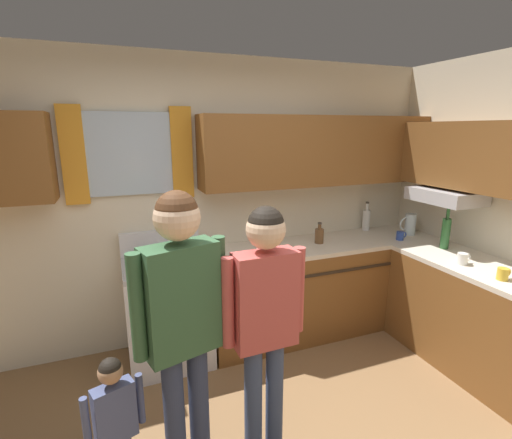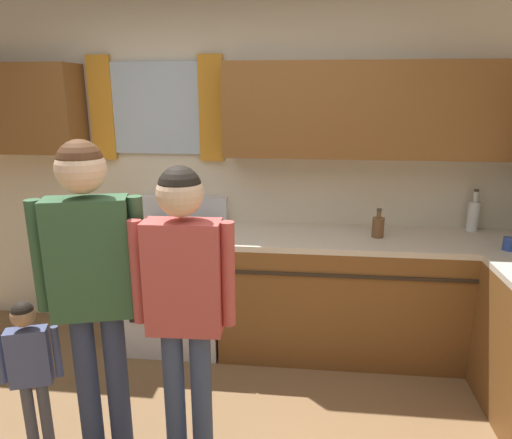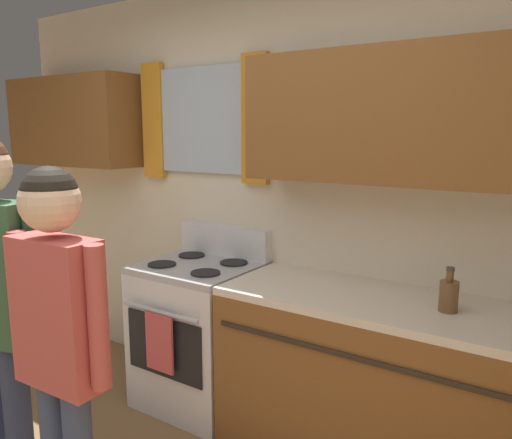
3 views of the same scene
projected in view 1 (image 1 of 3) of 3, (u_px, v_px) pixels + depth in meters
name	position (u px, v px, depth m)	size (l,w,h in m)	color
back_wall_unit	(208.00, 185.00, 3.34)	(4.60, 0.42, 2.60)	beige
kitchen_counter_run	(372.00, 295.00, 3.49)	(2.33, 1.98, 0.90)	brown
stove_oven	(168.00, 310.00, 3.18)	(0.68, 0.67, 1.10)	silver
bottle_milk_white	(366.00, 219.00, 4.01)	(0.08, 0.08, 0.31)	white
bottle_wine_green	(446.00, 232.00, 3.39)	(0.08, 0.08, 0.39)	#2D6633
bottle_squat_brown	(319.00, 235.00, 3.56)	(0.08, 0.08, 0.21)	brown
mug_mustard_yellow	(503.00, 274.00, 2.70)	(0.12, 0.08, 0.09)	gold
mug_cobalt_blue	(400.00, 236.00, 3.68)	(0.11, 0.07, 0.08)	#2D479E
mug_ceramic_white	(463.00, 259.00, 3.01)	(0.13, 0.08, 0.09)	white
water_pitcher	(410.00, 224.00, 3.85)	(0.19, 0.11, 0.22)	silver
adult_holding_child	(182.00, 311.00, 1.90)	(0.51, 0.26, 1.69)	#2D3856
adult_in_plaid	(264.00, 309.00, 2.06)	(0.49, 0.21, 1.58)	#38476B
small_child	(115.00, 418.00, 1.87)	(0.29, 0.15, 0.90)	#4C4C56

